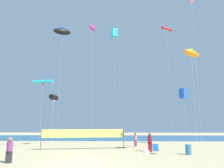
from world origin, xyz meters
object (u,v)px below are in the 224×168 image
kite_black_tube (54,98)px  kite_cyan_box (115,33)px  kite_black_inflatable (62,32)px  kite_red_tube (167,29)px  kite_magenta_inflatable (93,28)px  beachgoer_plum_shirt (9,149)px  kite_blue_box (183,94)px  trash_barrel (188,150)px  beach_handbag (147,152)px  volleyball_net (84,134)px  kite_orange_inflatable (191,53)px  folding_beach_chair (156,149)px  beachgoer_maroon_shirt (150,142)px  kite_pink_inflatable (192,2)px  beachgoer_coral_shirt (135,139)px  kite_cyan_tube (43,82)px

kite_black_tube → kite_cyan_box: 14.72m
kite_cyan_box → kite_black_inflatable: 8.39m
kite_red_tube → kite_magenta_inflatable: size_ratio=1.06×
beachgoer_plum_shirt → kite_black_inflatable: 22.18m
beachgoer_plum_shirt → kite_blue_box: (16.84, 14.84, 6.01)m
trash_barrel → beach_handbag: size_ratio=2.26×
trash_barrel → kite_red_tube: kite_red_tube is taller
volleyball_net → kite_black_inflatable: bearing=124.7°
trash_barrel → kite_orange_inflatable: (0.85, -0.01, 9.12)m
folding_beach_chair → kite_cyan_box: size_ratio=0.05×
folding_beach_chair → trash_barrel: (2.88, -0.47, -0.02)m
beachgoer_maroon_shirt → trash_barrel: 3.86m
kite_pink_inflatable → beach_handbag: bearing=-142.0°
volleyball_net → beach_handbag: volleyball_net is taller
beach_handbag → kite_magenta_inflatable: (-6.66, 10.02, 17.17)m
kite_red_tube → kite_magenta_inflatable: 12.79m
kite_red_tube → kite_pink_inflatable: 8.25m
volleyball_net → kite_black_tube: (-4.78, 4.16, 4.56)m
beachgoer_plum_shirt → kite_black_tube: 13.82m
volleyball_net → beachgoer_maroon_shirt: bearing=-12.4°
beachgoer_plum_shirt → beachgoer_coral_shirt: (9.84, 12.41, -0.06)m
folding_beach_chair → volleyball_net: bearing=117.2°
kite_magenta_inflatable → kite_pink_inflatable: (13.82, -4.43, 1.56)m
beachgoer_maroon_shirt → kite_magenta_inflatable: kite_magenta_inflatable is taller
kite_orange_inflatable → kite_pink_inflatable: kite_pink_inflatable is taller
kite_cyan_tube → kite_pink_inflatable: size_ratio=0.41×
kite_orange_inflatable → kite_black_inflatable: size_ratio=0.58×
volleyball_net → kite_cyan_tube: size_ratio=1.12×
beachgoer_plum_shirt → kite_cyan_tube: 11.62m
kite_black_inflatable → kite_magenta_inflatable: size_ratio=0.98×
beachgoer_maroon_shirt → kite_black_tube: 14.12m
beach_handbag → trash_barrel: bearing=-11.2°
beachgoer_plum_shirt → folding_beach_chair: beachgoer_plum_shirt is taller
trash_barrel → kite_cyan_box: size_ratio=0.05×
beachgoer_plum_shirt → kite_pink_inflatable: bearing=-31.9°
kite_black_inflatable → beachgoer_maroon_shirt: bearing=-35.6°
beach_handbag → kite_cyan_tube: size_ratio=0.05×
beachgoer_maroon_shirt → kite_blue_box: size_ratio=0.24×
kite_magenta_inflatable → kite_cyan_box: bearing=33.6°
beachgoer_coral_shirt → kite_cyan_tube: (-11.07, -3.03, 6.82)m
beachgoer_maroon_shirt → kite_cyan_tube: size_ratio=0.23×
beachgoer_coral_shirt → folding_beach_chair: (1.42, -7.00, -0.43)m
beachgoer_plum_shirt → beach_handbag: 11.92m
beach_handbag → kite_black_inflatable: kite_black_inflatable is taller
beachgoer_coral_shirt → kite_pink_inflatable: bearing=72.6°
kite_cyan_box → kite_black_inflatable: kite_cyan_box is taller
folding_beach_chair → trash_barrel: 2.91m
beachgoer_maroon_shirt → kite_black_inflatable: size_ratio=0.11×
folding_beach_chair → kite_cyan_tube: (-12.49, 3.97, 7.25)m
kite_black_inflatable → beach_handbag: bearing=-41.0°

